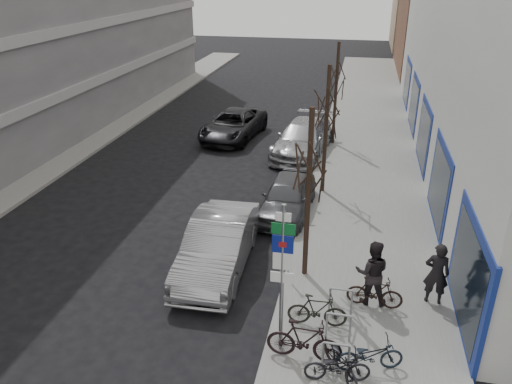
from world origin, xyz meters
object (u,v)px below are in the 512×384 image
at_px(meter_front, 289,259).
at_px(bike_far_curb, 337,364).
at_px(tree_far, 337,70).
at_px(highway_sign_pole, 282,271).
at_px(parked_car_mid, 288,196).
at_px(pedestrian_near, 437,273).
at_px(meter_back, 321,143).
at_px(bike_near_left, 341,358).
at_px(bike_mid_inner, 317,310).
at_px(bike_near_right, 304,340).
at_px(meter_mid, 309,187).
at_px(parked_car_back, 303,138).
at_px(parked_car_front, 218,245).
at_px(lane_car, 233,125).
at_px(pedestrian_far, 372,272).
at_px(bike_far_inner, 375,292).
at_px(bike_rack, 339,324).
at_px(tree_mid, 328,100).
at_px(bike_mid_curb, 370,352).
at_px(tree_near, 310,155).

xyz_separation_m(meter_front, bike_far_curb, (1.71, -3.79, -0.30)).
bearing_deg(tree_far, highway_sign_pole, -90.69).
relative_size(parked_car_mid, pedestrian_near, 2.33).
height_order(meter_back, bike_near_left, meter_back).
distance_m(parked_car_mid, pedestrian_near, 7.06).
bearing_deg(bike_mid_inner, bike_near_left, -159.62).
height_order(bike_near_right, bike_far_curb, bike_near_right).
distance_m(meter_mid, parked_car_back, 6.38).
bearing_deg(bike_near_right, parked_car_front, 43.13).
relative_size(meter_mid, bike_far_curb, 0.82).
xyz_separation_m(bike_near_left, lane_car, (-6.95, 17.21, 0.14)).
xyz_separation_m(meter_front, parked_car_mid, (-0.75, 4.80, -0.16)).
bearing_deg(parked_car_mid, pedestrian_far, -55.96).
xyz_separation_m(meter_front, bike_far_inner, (2.57, -0.77, -0.29)).
height_order(bike_rack, meter_front, meter_front).
bearing_deg(bike_far_inner, pedestrian_near, -67.99).
xyz_separation_m(meter_front, bike_mid_inner, (1.06, -1.92, -0.28)).
height_order(tree_mid, bike_near_left, tree_mid).
height_order(bike_mid_curb, bike_far_inner, bike_mid_curb).
bearing_deg(bike_near_right, parked_car_back, 9.10).
xyz_separation_m(bike_mid_curb, parked_car_mid, (-3.19, 8.08, 0.11)).
height_order(bike_near_left, bike_far_inner, same).
relative_size(meter_front, bike_near_left, 0.81).
relative_size(meter_front, pedestrian_far, 0.64).
height_order(meter_mid, pedestrian_far, pedestrian_far).
xyz_separation_m(bike_rack, tree_mid, (-1.20, 9.40, 3.44)).
bearing_deg(highway_sign_pole, bike_far_curb, -28.23).
xyz_separation_m(tree_near, bike_near_right, (0.42, -3.76, -3.38)).
xyz_separation_m(parked_car_front, pedestrian_near, (6.58, -0.62, 0.24)).
relative_size(tree_mid, parked_car_back, 0.95).
bearing_deg(meter_front, bike_near_left, -63.54).
xyz_separation_m(bike_mid_inner, bike_far_inner, (1.51, 1.15, -0.01)).
bearing_deg(meter_back, bike_far_inner, -77.69).
height_order(bike_mid_curb, parked_car_back, parked_car_back).
distance_m(meter_back, bike_far_curb, 14.89).
relative_size(highway_sign_pole, tree_near, 0.76).
bearing_deg(meter_back, bike_mid_curb, -80.32).
bearing_deg(parked_car_front, tree_far, 76.18).
bearing_deg(highway_sign_pole, bike_far_inner, 43.96).
distance_m(bike_rack, tree_far, 16.31).
height_order(meter_front, lane_car, lane_car).
bearing_deg(tree_near, bike_far_curb, -73.70).
height_order(bike_rack, bike_mid_curb, bike_mid_curb).
xyz_separation_m(parked_car_back, pedestrian_near, (5.24, -12.00, 0.26)).
distance_m(tree_mid, bike_mid_curb, 11.02).
distance_m(parked_car_back, pedestrian_far, 12.85).
relative_size(bike_mid_inner, parked_car_back, 0.28).
bearing_deg(meter_front, parked_car_back, 94.88).
xyz_separation_m(tree_near, parked_car_mid, (-1.20, 4.30, -3.35)).
xyz_separation_m(meter_mid, parked_car_front, (-2.35, -5.07, -0.06)).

